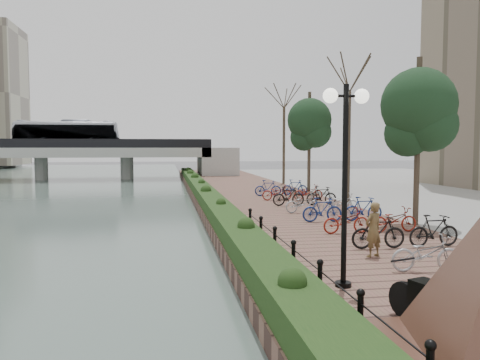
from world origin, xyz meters
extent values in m
plane|color=#59595B|center=(0.00, 0.00, 0.00)|extent=(220.00, 220.00, 0.00)
cube|color=brown|center=(4.00, 17.50, 0.25)|extent=(8.00, 75.00, 0.50)
cube|color=#183413|center=(0.60, 20.00, 0.80)|extent=(1.10, 56.00, 0.60)
cylinder|color=black|center=(1.40, -1.00, 0.85)|extent=(0.10, 0.10, 0.70)
cylinder|color=black|center=(1.40, 1.00, 0.85)|extent=(0.10, 0.10, 0.70)
cylinder|color=black|center=(1.40, 3.00, 0.85)|extent=(0.10, 0.10, 0.70)
cylinder|color=black|center=(1.40, 5.00, 0.85)|extent=(0.10, 0.10, 0.70)
cylinder|color=black|center=(1.40, 7.00, 0.85)|extent=(0.10, 0.10, 0.70)
cylinder|color=black|center=(1.40, 9.00, 0.85)|extent=(0.10, 0.10, 0.70)
cylinder|color=black|center=(2.15, 1.65, 2.69)|extent=(0.12, 0.12, 4.38)
cylinder|color=black|center=(2.15, 1.65, 4.63)|extent=(0.70, 0.06, 0.06)
sphere|color=white|center=(1.80, 1.65, 4.63)|extent=(0.32, 0.32, 0.32)
sphere|color=white|center=(2.50, 1.65, 4.63)|extent=(0.32, 0.32, 0.32)
imported|color=brown|center=(4.00, 4.17, 1.26)|extent=(0.66, 0.56, 1.53)
imported|color=#A1A2A6|center=(4.60, 2.48, 0.95)|extent=(0.60, 1.71, 0.90)
imported|color=black|center=(4.60, 5.08, 1.00)|extent=(0.47, 1.66, 1.00)
imported|color=maroon|center=(4.60, 7.68, 0.95)|extent=(0.60, 1.72, 0.90)
imported|color=navy|center=(4.60, 10.28, 1.00)|extent=(0.47, 1.66, 1.00)
imported|color=#A1A2A6|center=(4.60, 12.88, 0.95)|extent=(0.60, 1.71, 0.90)
imported|color=black|center=(4.60, 15.48, 1.00)|extent=(0.47, 1.66, 1.00)
imported|color=maroon|center=(4.60, 18.08, 0.95)|extent=(0.60, 1.72, 0.90)
imported|color=navy|center=(4.60, 20.68, 1.00)|extent=(0.47, 1.66, 1.00)
imported|color=black|center=(6.40, 5.08, 1.00)|extent=(0.47, 1.66, 1.00)
imported|color=maroon|center=(6.40, 7.68, 0.95)|extent=(0.60, 1.72, 0.90)
imported|color=navy|center=(6.40, 10.28, 1.00)|extent=(0.47, 1.66, 1.00)
imported|color=#A1A2A6|center=(6.40, 12.88, 0.95)|extent=(0.60, 1.71, 0.90)
imported|color=black|center=(6.40, 15.48, 1.00)|extent=(0.47, 1.66, 1.00)
imported|color=maroon|center=(6.40, 18.08, 0.95)|extent=(0.60, 1.72, 0.90)
imported|color=navy|center=(6.40, 20.68, 1.00)|extent=(0.47, 1.66, 1.00)
cube|color=#B0B0AA|center=(-15.00, 45.00, 3.00)|extent=(36.00, 8.00, 1.00)
cube|color=black|center=(-15.00, 41.10, 3.95)|extent=(36.00, 0.15, 0.90)
cube|color=black|center=(-15.00, 48.90, 3.95)|extent=(36.00, 0.15, 0.90)
cylinder|color=#B0B0AA|center=(-15.00, 45.00, 1.25)|extent=(1.40, 1.40, 2.50)
cylinder|color=#B0B0AA|center=(-6.00, 45.00, 1.25)|extent=(1.40, 1.40, 2.50)
imported|color=white|center=(-12.20, 45.00, 5.00)|extent=(2.52, 10.77, 3.00)
camera|label=1|loc=(-1.63, -7.91, 3.54)|focal=35.00mm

